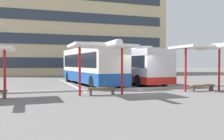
{
  "coord_description": "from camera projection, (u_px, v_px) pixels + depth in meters",
  "views": [
    {
      "loc": [
        -7.72,
        -15.68,
        1.9
      ],
      "look_at": [
        -1.35,
        3.18,
        1.38
      ],
      "focal_mm": 40.43,
      "sensor_mm": 36.0,
      "label": 1
    }
  ],
  "objects": [
    {
      "name": "lane_stripe_0",
      "position": [
        69.0,
        84.0,
        23.18
      ],
      "size": [
        0.16,
        14.0,
        0.01
      ],
      "primitive_type": "cube",
      "color": "white",
      "rests_on": "ground"
    },
    {
      "name": "terminal_building",
      "position": [
        71.0,
        24.0,
        46.77
      ],
      "size": [
        32.99,
        12.64,
        21.23
      ],
      "color": "#D1BC8C",
      "rests_on": "ground"
    },
    {
      "name": "bench_2",
      "position": [
        102.0,
        90.0,
        15.03
      ],
      "size": [
        1.69,
        0.6,
        0.45
      ],
      "color": "brown",
      "rests_on": "ground"
    },
    {
      "name": "bench_3",
      "position": [
        202.0,
        86.0,
        17.3
      ],
      "size": [
        1.81,
        0.48,
        0.45
      ],
      "color": "brown",
      "rests_on": "ground"
    },
    {
      "name": "lane_stripe_1",
      "position": [
        111.0,
        83.0,
        24.48
      ],
      "size": [
        0.16,
        14.0,
        0.01
      ],
      "primitive_type": "cube",
      "color": "white",
      "rests_on": "ground"
    },
    {
      "name": "coach_bus_1",
      "position": [
        133.0,
        66.0,
        24.09
      ],
      "size": [
        2.94,
        10.65,
        3.44
      ],
      "color": "silver",
      "rests_on": "ground"
    },
    {
      "name": "coach_bus_0",
      "position": [
        91.0,
        66.0,
        22.77
      ],
      "size": [
        3.36,
        11.36,
        3.65
      ],
      "color": "silver",
      "rests_on": "ground"
    },
    {
      "name": "waiting_shelter_2",
      "position": [
        206.0,
        48.0,
        16.92
      ],
      "size": [
        3.76,
        4.62,
        3.17
      ],
      "color": "red",
      "rests_on": "ground"
    },
    {
      "name": "waiting_shelter_1",
      "position": [
        103.0,
        47.0,
        14.76
      ],
      "size": [
        3.63,
        4.52,
        3.09
      ],
      "color": "red",
      "rests_on": "ground"
    },
    {
      "name": "lane_stripe_2",
      "position": [
        148.0,
        82.0,
        25.78
      ],
      "size": [
        0.16,
        14.0,
        0.01
      ],
      "primitive_type": "cube",
      "color": "white",
      "rests_on": "ground"
    },
    {
      "name": "ground_plane",
      "position": [
        145.0,
        91.0,
        17.37
      ],
      "size": [
        160.0,
        160.0,
        0.0
      ],
      "primitive_type": "plane",
      "color": "slate"
    },
    {
      "name": "platform_kerb",
      "position": [
        138.0,
        88.0,
        18.48
      ],
      "size": [
        44.0,
        0.24,
        0.12
      ],
      "primitive_type": "cube",
      "color": "#ADADA8",
      "rests_on": "ground"
    }
  ]
}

